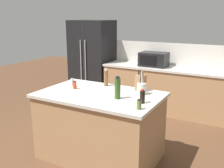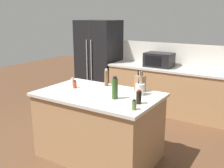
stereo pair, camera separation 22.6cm
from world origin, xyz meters
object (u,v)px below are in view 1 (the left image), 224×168
(salt_shaker, at_px, (72,83))
(pepper_grinder, at_px, (106,78))
(utensil_crock, at_px, (142,88))
(spice_jar_paprika, at_px, (75,85))
(knife_block, at_px, (141,83))
(soy_sauce_bottle, at_px, (142,97))
(spice_jar_oregano, at_px, (139,105))
(refrigerator, at_px, (92,60))
(microwave, at_px, (154,59))
(olive_oil_bottle, at_px, (118,88))

(salt_shaker, bearing_deg, pepper_grinder, 37.24)
(utensil_crock, distance_m, spice_jar_paprika, 0.97)
(knife_block, xyz_separation_m, salt_shaker, (-0.95, -0.32, -0.05))
(soy_sauce_bottle, bearing_deg, utensil_crock, 113.88)
(utensil_crock, relative_size, spice_jar_paprika, 2.76)
(spice_jar_oregano, distance_m, soy_sauce_bottle, 0.22)
(salt_shaker, relative_size, soy_sauce_bottle, 0.78)
(refrigerator, distance_m, pepper_grinder, 2.36)
(salt_shaker, bearing_deg, spice_jar_oregano, -17.73)
(spice_jar_oregano, bearing_deg, pepper_grinder, 139.94)
(microwave, distance_m, spice_jar_oregano, 2.62)
(pepper_grinder, relative_size, soy_sauce_bottle, 1.52)
(salt_shaker, xyz_separation_m, pepper_grinder, (0.40, 0.30, 0.06))
(soy_sauce_bottle, height_order, spice_jar_paprika, soy_sauce_bottle)
(olive_oil_bottle, distance_m, spice_jar_oregano, 0.46)
(refrigerator, bearing_deg, spice_jar_paprika, -63.00)
(spice_jar_oregano, bearing_deg, refrigerator, 131.58)
(salt_shaker, bearing_deg, microwave, 77.10)
(microwave, xyz_separation_m, pepper_grinder, (-0.09, -1.81, -0.02))
(refrigerator, bearing_deg, utensil_crock, -44.11)
(soy_sauce_bottle, distance_m, spice_jar_paprika, 1.10)
(refrigerator, bearing_deg, microwave, -1.92)
(utensil_crock, distance_m, soy_sauce_bottle, 0.37)
(salt_shaker, bearing_deg, olive_oil_bottle, -11.13)
(utensil_crock, bearing_deg, knife_block, 116.89)
(spice_jar_oregano, relative_size, pepper_grinder, 0.46)
(knife_block, distance_m, spice_jar_oregano, 0.76)
(microwave, height_order, spice_jar_oregano, microwave)
(olive_oil_bottle, relative_size, soy_sauce_bottle, 1.70)
(salt_shaker, height_order, spice_jar_oregano, salt_shaker)
(microwave, bearing_deg, salt_shaker, -102.90)
(spice_jar_paprika, bearing_deg, refrigerator, 117.00)
(knife_block, bearing_deg, olive_oil_bottle, -97.50)
(olive_oil_bottle, bearing_deg, knife_block, 76.80)
(olive_oil_bottle, xyz_separation_m, pepper_grinder, (-0.44, 0.47, -0.02))
(microwave, relative_size, spice_jar_oregano, 4.72)
(microwave, distance_m, olive_oil_bottle, 2.31)
(microwave, relative_size, soy_sauce_bottle, 3.26)
(spice_jar_oregano, bearing_deg, utensil_crock, 109.71)
(salt_shaker, height_order, soy_sauce_bottle, soy_sauce_bottle)
(utensil_crock, xyz_separation_m, salt_shaker, (-1.03, -0.16, -0.02))
(spice_jar_oregano, bearing_deg, knife_block, 111.39)
(spice_jar_paprika, bearing_deg, utensil_crock, 12.41)
(microwave, height_order, olive_oil_bottle, olive_oil_bottle)
(salt_shaker, bearing_deg, spice_jar_paprika, -31.36)
(olive_oil_bottle, height_order, spice_jar_oregano, olive_oil_bottle)
(refrigerator, height_order, pepper_grinder, refrigerator)
(refrigerator, relative_size, spice_jar_oregano, 15.73)
(microwave, bearing_deg, refrigerator, 178.08)
(microwave, height_order, spice_jar_paprika, microwave)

